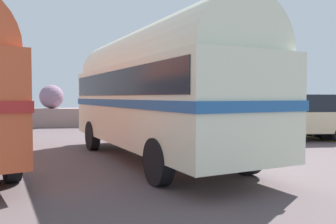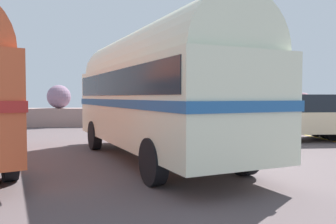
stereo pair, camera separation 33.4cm
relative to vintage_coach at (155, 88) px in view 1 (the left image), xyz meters
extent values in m
cube|color=#574A4C|center=(1.50, 0.16, -2.04)|extent=(32.00, 26.00, 0.02)
cube|color=gray|center=(1.50, 11.96, -1.50)|extent=(31.36, 1.80, 1.10)
sphere|color=gray|center=(-4.74, 11.79, -0.25)|extent=(1.40, 1.40, 1.40)
sphere|color=gray|center=(-1.81, 11.86, -0.47)|extent=(0.96, 0.96, 0.96)
cube|color=gray|center=(1.64, 12.49, -0.57)|extent=(1.01, 0.99, 0.75)
cube|color=gray|center=(4.65, 12.47, -0.37)|extent=(1.53, 1.54, 1.16)
cube|color=tan|center=(7.43, 12.38, -0.47)|extent=(1.40, 1.40, 0.96)
sphere|color=gray|center=(10.78, 11.79, -0.47)|extent=(0.96, 0.96, 0.96)
cube|color=yellow|center=(4.86, 3.66, -2.03)|extent=(0.12, 4.40, 0.01)
cube|color=gold|center=(7.46, 3.66, -2.03)|extent=(0.12, 4.40, 0.01)
cylinder|color=black|center=(-1.84, 2.15, -1.55)|extent=(0.56, 1.00, 0.96)
cylinder|color=black|center=(0.27, 2.81, -1.55)|extent=(0.56, 1.00, 0.96)
cylinder|color=black|center=(-0.27, -2.82, -1.55)|extent=(0.56, 1.00, 0.96)
cylinder|color=black|center=(1.84, -2.15, -1.55)|extent=(0.56, 1.00, 0.96)
cube|color=silver|center=(0.00, 0.00, -0.48)|extent=(4.82, 8.73, 2.10)
cylinder|color=silver|center=(0.00, 0.00, 0.57)|extent=(4.53, 8.35, 2.20)
cube|color=#255B99|center=(0.00, 0.00, -0.42)|extent=(4.89, 8.83, 0.20)
cube|color=black|center=(0.00, 0.00, 0.10)|extent=(4.75, 8.42, 0.64)
cube|color=silver|center=(-1.28, 4.07, -1.35)|extent=(2.22, 0.84, 0.28)
cylinder|color=black|center=(-3.25, -2.05, -1.55)|extent=(0.65, 0.99, 0.96)
cylinder|color=black|center=(5.07, 2.72, -1.72)|extent=(0.63, 0.22, 0.62)
cylinder|color=black|center=(5.13, 4.25, -1.72)|extent=(0.63, 0.22, 0.62)
cylinder|color=black|center=(7.67, 4.15, -1.72)|extent=(0.63, 0.22, 0.62)
cube|color=beige|center=(6.37, 3.43, -1.27)|extent=(4.16, 1.86, 0.84)
cube|color=black|center=(6.62, 3.42, -0.51)|extent=(2.26, 1.65, 0.68)
cylinder|color=black|center=(7.48, 3.28, -1.72)|extent=(0.64, 0.26, 0.62)
cylinder|color=black|center=(7.62, 4.80, -1.72)|extent=(0.64, 0.26, 0.62)
cylinder|color=#5B5B60|center=(3.44, 6.52, 0.80)|extent=(0.14, 0.14, 5.70)
cube|color=beige|center=(2.60, 6.81, 3.55)|extent=(0.44, 0.24, 0.18)
camera|label=1|loc=(-1.15, -9.63, -0.25)|focal=37.16mm
camera|label=2|loc=(-0.82, -9.68, -0.25)|focal=37.16mm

